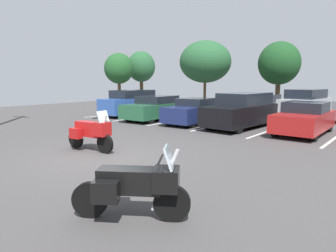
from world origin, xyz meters
TOP-DOWN VIEW (x-y plane):
  - ground at (0.00, 0.00)m, footprint 44.00×44.00m
  - motorcycle_touring at (-0.81, 0.28)m, footprint 2.13×0.93m
  - motorcycle_second at (4.12, -2.43)m, footprint 1.85×1.37m
  - parking_stripes at (-1.90, 8.29)m, footprint 14.63×4.97m
  - car_blue at (-7.55, 8.57)m, footprint 1.83×4.39m
  - car_green at (-4.70, 8.12)m, footprint 2.28×5.01m
  - car_navy at (-1.84, 8.18)m, footprint 2.00×4.41m
  - car_black at (0.92, 8.49)m, footprint 2.21×4.95m
  - car_red at (4.01, 8.54)m, footprint 1.89×4.39m
  - car_far_charcoal at (-0.59, 15.39)m, footprint 2.06×4.39m
  - car_far_silver at (2.31, 15.05)m, footprint 2.28×4.72m
  - tree_rear at (-18.53, 20.92)m, footprint 3.44×3.44m
  - tree_far_right at (-17.69, 16.51)m, footprint 3.22×3.22m
  - tree_left at (-7.23, 17.76)m, footprint 4.72×4.72m
  - tree_center_right at (-1.18, 19.79)m, footprint 3.46×3.46m

SIDE VIEW (x-z plane):
  - ground at x=0.00m, z-range -0.10..0.00m
  - parking_stripes at x=-1.90m, z-range 0.00..0.01m
  - motorcycle_second at x=4.12m, z-range -0.04..1.31m
  - motorcycle_touring at x=-0.81m, z-range -0.05..1.40m
  - car_far_charcoal at x=-0.59m, z-range -0.03..1.43m
  - car_navy at x=-1.84m, z-range -0.02..1.43m
  - car_red at x=4.01m, z-range -0.02..1.46m
  - car_green at x=-4.70m, z-range -0.01..1.49m
  - car_black at x=0.92m, z-range -0.01..1.80m
  - car_blue at x=-7.55m, z-range 0.01..1.81m
  - car_far_silver at x=2.31m, z-range 0.00..1.89m
  - tree_far_right at x=-17.69m, z-range 1.03..6.50m
  - tree_center_right at x=-1.18m, z-range 1.03..6.74m
  - tree_rear at x=-18.53m, z-range 1.12..7.16m
  - tree_left at x=-7.23m, z-range 1.12..7.19m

